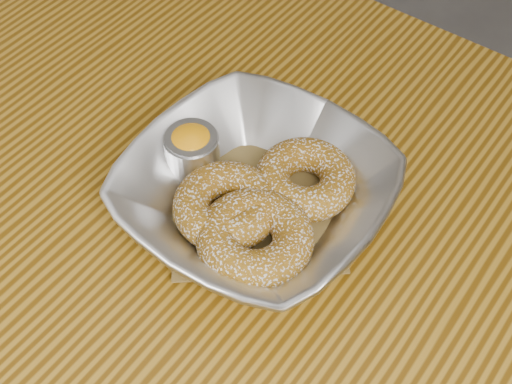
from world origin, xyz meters
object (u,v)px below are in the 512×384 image
Objects in this scene: serving_bowl at (256,194)px; donut_front at (226,206)px; donut_extra at (255,238)px; donut_back at (305,179)px; table at (241,346)px; ramekin at (192,151)px.

donut_front is at bearing -118.12° from serving_bowl.
serving_bowl is 2.29× the size of donut_extra.
table is at bearing -83.82° from donut_back.
ramekin is (-0.07, 0.00, 0.01)m from serving_bowl.
donut_front is at bearing 135.84° from table.
donut_extra is at bearing 104.60° from table.
donut_front is (-0.05, 0.05, 0.12)m from table.
donut_extra reaches higher than donut_front.
donut_extra is 0.11m from ramekin.
table is at bearing -75.40° from donut_extra.
serving_bowl is at bearing 125.51° from donut_extra.
ramekin is at bearing 145.64° from table.
serving_bowl is 0.05m from donut_back.
ramekin is (-0.10, 0.04, 0.01)m from donut_extra.
donut_back is (0.02, 0.04, -0.00)m from serving_bowl.
ramekin reaches higher than donut_back.
donut_back is 0.97× the size of donut_front.
donut_extra is at bearing -87.67° from donut_back.
donut_extra is (-0.01, 0.03, 0.13)m from table.
ramekin is (-0.10, -0.04, 0.01)m from donut_back.
donut_back and donut_front have the same top height.
donut_back is 0.07m from donut_front.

